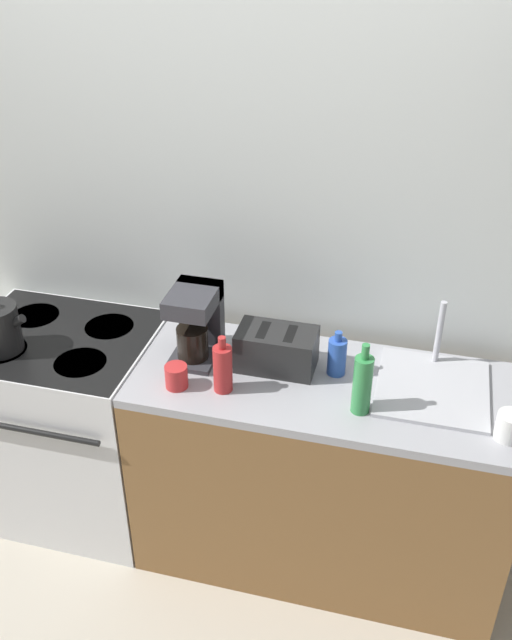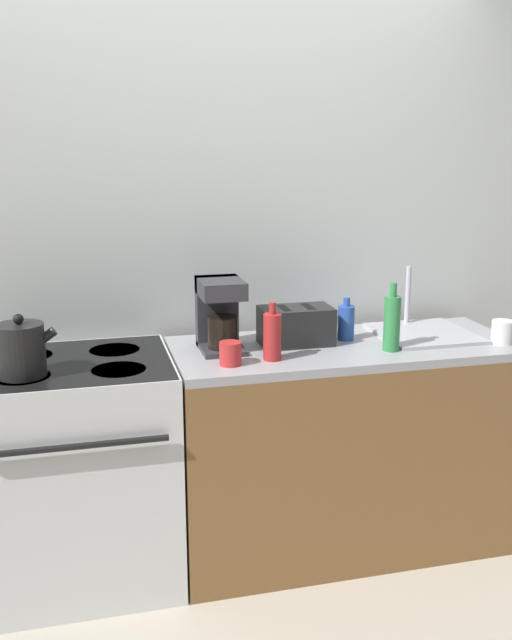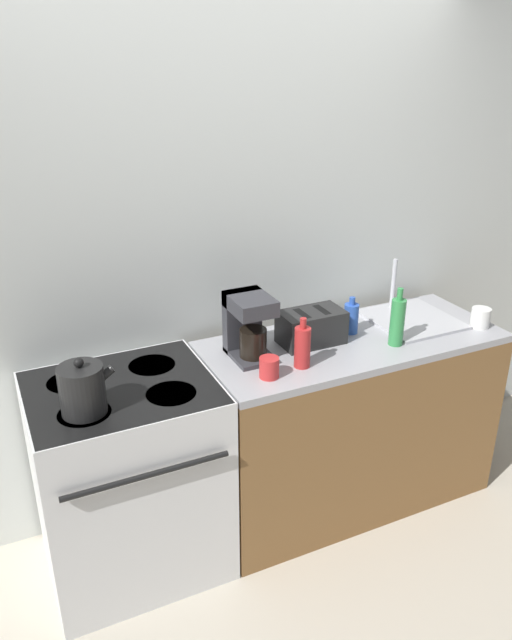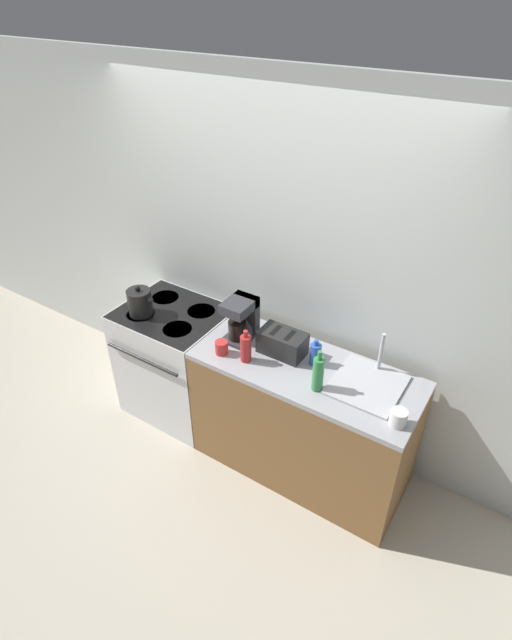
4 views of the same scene
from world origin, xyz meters
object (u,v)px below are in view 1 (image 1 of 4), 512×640
object	(u,v)px
stove	(71,422)
bottle_green	(362,384)
bottle_red	(223,368)
toaster	(277,349)
coffee_maker	(196,319)
bottle_blue	(337,356)
cup_white	(510,426)
cup_red	(176,376)

from	to	relation	value
stove	bottle_green	xyz separation A→B (m)	(1.28, -0.16, 0.57)
bottle_green	bottle_red	distance (m)	0.51
toaster	coffee_maker	distance (m)	0.34
bottle_green	toaster	bearing A→B (deg)	151.73
toaster	bottle_red	xyz separation A→B (m)	(-0.16, -0.19, 0.02)
stove	bottle_blue	size ratio (longest dim) A/B	5.00
bottle_red	cup_white	distance (m)	1.02
bottle_red	cup_white	bearing A→B (deg)	-0.75
cup_white	coffee_maker	bearing A→B (deg)	169.65
coffee_maker	cup_red	world-z (taller)	coffee_maker
bottle_red	cup_red	bearing A→B (deg)	-171.68
stove	bottle_green	distance (m)	1.41
bottle_blue	cup_white	size ratio (longest dim) A/B	1.87
bottle_red	stove	bearing A→B (deg)	168.30
bottle_green	cup_red	xyz separation A→B (m)	(-0.68, -0.03, -0.07)
coffee_maker	cup_white	world-z (taller)	coffee_maker
toaster	cup_red	xyz separation A→B (m)	(-0.33, -0.22, -0.04)
bottle_green	coffee_maker	bearing A→B (deg)	163.69
cup_white	bottle_blue	bearing A→B (deg)	160.47
cup_red	toaster	bearing A→B (deg)	33.47
coffee_maker	bottle_green	world-z (taller)	coffee_maker
stove	bottle_red	xyz separation A→B (m)	(0.77, -0.16, 0.55)
toaster	bottle_red	world-z (taller)	bottle_red
bottle_blue	cup_white	distance (m)	0.67
coffee_maker	bottle_green	distance (m)	0.71
stove	cup_red	distance (m)	0.80
bottle_blue	bottle_green	bearing A→B (deg)	-59.69
bottle_blue	cup_red	bearing A→B (deg)	-157.46
stove	bottle_blue	distance (m)	1.28
cup_white	toaster	bearing A→B (deg)	166.44
stove	coffee_maker	size ratio (longest dim) A/B	3.13
bottle_green	cup_white	bearing A→B (deg)	-2.02
toaster	bottle_red	bearing A→B (deg)	-129.12
toaster	coffee_maker	bearing A→B (deg)	178.39
bottle_green	cup_red	world-z (taller)	bottle_green
bottle_blue	bottle_red	world-z (taller)	bottle_red
coffee_maker	cup_red	distance (m)	0.26
toaster	cup_red	distance (m)	0.40
bottle_green	bottle_red	world-z (taller)	bottle_green
cup_white	stove	bearing A→B (deg)	174.47
bottle_green	bottle_blue	size ratio (longest dim) A/B	1.53
stove	bottle_red	world-z (taller)	bottle_red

